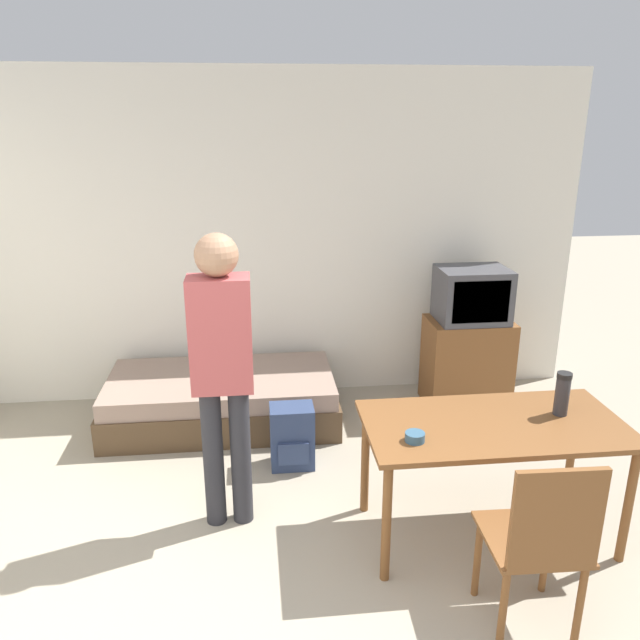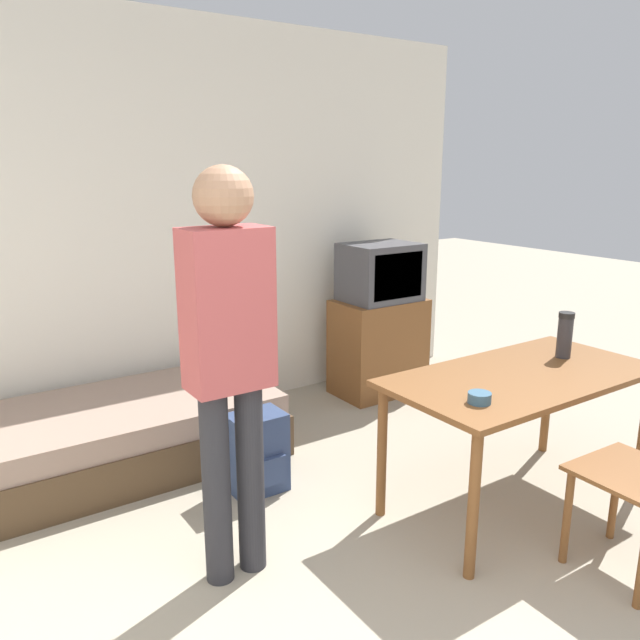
# 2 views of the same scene
# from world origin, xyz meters

# --- Properties ---
(wall_back) EXTENTS (5.72, 0.06, 2.70)m
(wall_back) POSITION_xyz_m (0.00, 3.37, 1.35)
(wall_back) COLOR silver
(wall_back) RESTS_ON ground_plane
(daybed) EXTENTS (1.80, 0.91, 0.40)m
(daybed) POSITION_xyz_m (-0.18, 2.80, 0.19)
(daybed) COLOR #4C3823
(daybed) RESTS_ON ground_plane
(tv) EXTENTS (0.68, 0.44, 1.17)m
(tv) POSITION_xyz_m (1.85, 2.92, 0.56)
(tv) COLOR brown
(tv) RESTS_ON ground_plane
(dining_table) EXTENTS (1.44, 0.73, 0.72)m
(dining_table) POSITION_xyz_m (1.40, 1.22, 0.64)
(dining_table) COLOR brown
(dining_table) RESTS_ON ground_plane
(wooden_chair) EXTENTS (0.45, 0.45, 0.96)m
(wooden_chair) POSITION_xyz_m (1.34, 0.47, 0.54)
(wooden_chair) COLOR brown
(wooden_chair) RESTS_ON ground_plane
(person_standing) EXTENTS (0.34, 0.23, 1.75)m
(person_standing) POSITION_xyz_m (-0.09, 1.52, 1.03)
(person_standing) COLOR #28282D
(person_standing) RESTS_ON ground_plane
(thermos_flask) EXTENTS (0.08, 0.08, 0.25)m
(thermos_flask) POSITION_xyz_m (1.80, 1.28, 0.86)
(thermos_flask) COLOR #2D2D33
(thermos_flask) RESTS_ON dining_table
(mate_bowl) EXTENTS (0.10, 0.10, 0.05)m
(mate_bowl) POSITION_xyz_m (0.91, 1.07, 0.75)
(mate_bowl) COLOR #335670
(mate_bowl) RESTS_ON dining_table
(backpack) EXTENTS (0.30, 0.24, 0.45)m
(backpack) POSITION_xyz_m (0.33, 2.09, 0.22)
(backpack) COLOR navy
(backpack) RESTS_ON ground_plane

